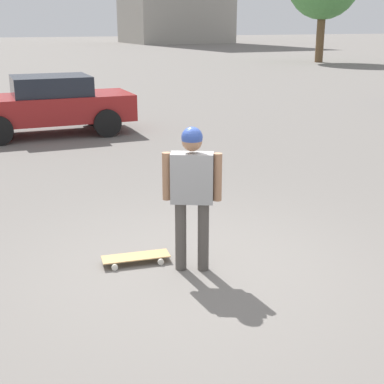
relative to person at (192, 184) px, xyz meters
name	(u,v)px	position (x,y,z in m)	size (l,w,h in m)	color
ground_plane	(192,269)	(0.00, 0.00, -1.02)	(220.00, 220.00, 0.00)	slate
person	(192,184)	(0.00, 0.00, 0.00)	(0.39, 0.59, 1.66)	#4C4742
skateboard	(136,257)	(-0.43, -0.53, -0.95)	(0.39, 0.82, 0.09)	tan
car_parked_near	(49,104)	(-8.60, -0.06, -0.25)	(2.04, 4.19, 1.46)	maroon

